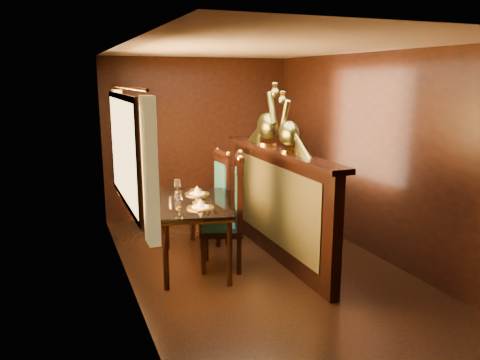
{
  "coord_description": "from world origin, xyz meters",
  "views": [
    {
      "loc": [
        -2.15,
        -4.63,
        2.2
      ],
      "look_at": [
        -0.14,
        0.39,
        1.01
      ],
      "focal_mm": 35.0,
      "sensor_mm": 36.0,
      "label": 1
    }
  ],
  "objects": [
    {
      "name": "ground",
      "position": [
        0.0,
        0.0,
        0.0
      ],
      "size": [
        5.0,
        5.0,
        0.0
      ],
      "primitive_type": "plane",
      "color": "black",
      "rests_on": "ground"
    },
    {
      "name": "room_shell",
      "position": [
        -0.09,
        0.02,
        1.58
      ],
      "size": [
        3.04,
        5.04,
        2.52
      ],
      "color": "black",
      "rests_on": "ground"
    },
    {
      "name": "partition",
      "position": [
        0.32,
        0.3,
        0.71
      ],
      "size": [
        0.26,
        2.7,
        1.36
      ],
      "color": "black",
      "rests_on": "ground"
    },
    {
      "name": "dining_table",
      "position": [
        -0.7,
        0.42,
        0.72
      ],
      "size": [
        1.1,
        1.49,
        0.99
      ],
      "rotation": [
        0.0,
        0.0,
        -0.24
      ],
      "color": "black",
      "rests_on": "ground"
    },
    {
      "name": "chair_left",
      "position": [
        -0.3,
        0.21,
        0.72
      ],
      "size": [
        0.65,
        0.66,
        1.37
      ],
      "rotation": [
        0.0,
        0.0,
        -0.38
      ],
      "color": "black",
      "rests_on": "ground"
    },
    {
      "name": "chair_right",
      "position": [
        -0.17,
        1.12,
        0.66
      ],
      "size": [
        0.47,
        0.51,
        1.27
      ],
      "rotation": [
        0.0,
        0.0,
        0.05
      ],
      "color": "black",
      "rests_on": "ground"
    },
    {
      "name": "peacock_left",
      "position": [
        0.33,
        0.06,
        1.7
      ],
      "size": [
        0.22,
        0.58,
        0.69
      ],
      "primitive_type": null,
      "color": "#184A2E",
      "rests_on": "partition"
    },
    {
      "name": "peacock_right",
      "position": [
        0.33,
        0.63,
        1.75
      ],
      "size": [
        0.25,
        0.65,
        0.78
      ],
      "primitive_type": null,
      "color": "#184A2E",
      "rests_on": "partition"
    }
  ]
}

